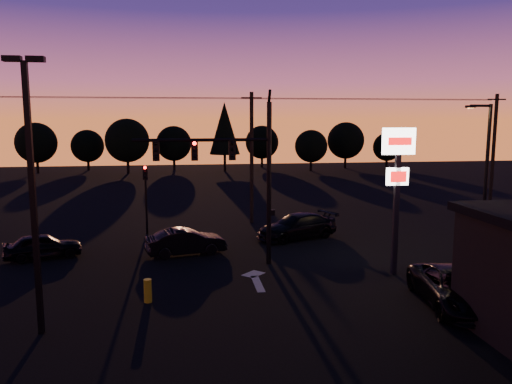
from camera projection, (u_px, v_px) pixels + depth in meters
ground at (249, 292)px, 20.89m from camera, size 120.00×120.00×0.00m
lane_arrow at (256, 279)px, 22.59m from camera, size 1.20×3.10×0.01m
traffic_signal_mast at (236, 166)px, 24.07m from camera, size 6.79×0.52×8.58m
secondary_signal at (146, 189)px, 31.01m from camera, size 0.30×0.31×4.35m
parking_lot_light at (32, 179)px, 16.12m from camera, size 1.25×0.30×9.14m
pylon_sign at (398, 170)px, 22.63m from camera, size 1.50×0.28×6.80m
streetlight at (485, 169)px, 27.60m from camera, size 1.55×0.35×8.00m
utility_pole_1 at (252, 157)px, 34.21m from camera, size 1.40×0.26×9.00m
utility_pole_2 at (493, 155)px, 36.77m from camera, size 1.40×0.26×9.00m
power_wires at (252, 98)px, 33.64m from camera, size 36.00×1.22×0.07m
bollard at (148, 291)px, 19.69m from camera, size 0.31×0.31×0.93m
tree_0 at (36, 143)px, 66.14m from camera, size 5.36×5.36×6.74m
tree_1 at (88, 146)px, 70.02m from camera, size 4.54×4.54×5.71m
tree_2 at (127, 141)px, 65.84m from camera, size 5.77×5.78×7.26m
tree_3 at (174, 144)px, 70.70m from camera, size 4.95×4.95×6.22m
tree_4 at (225, 128)px, 68.44m from camera, size 4.18×4.18×9.50m
tree_5 at (262, 142)px, 74.50m from camera, size 4.95×4.95×6.22m
tree_6 at (311, 146)px, 69.52m from camera, size 4.54×4.54×5.71m
tree_7 at (346, 141)px, 73.22m from camera, size 5.36×5.36×6.74m
tree_8 at (387, 147)px, 73.22m from camera, size 4.12×4.12×5.19m
car_left at (43, 246)px, 25.92m from camera, size 4.13×2.65×1.31m
car_mid at (186, 242)px, 26.63m from camera, size 4.45×2.40×1.39m
car_right at (297, 226)px, 30.23m from camera, size 5.53×3.86×1.49m
suv_parked at (456, 288)px, 19.18m from camera, size 3.13×5.56×1.47m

